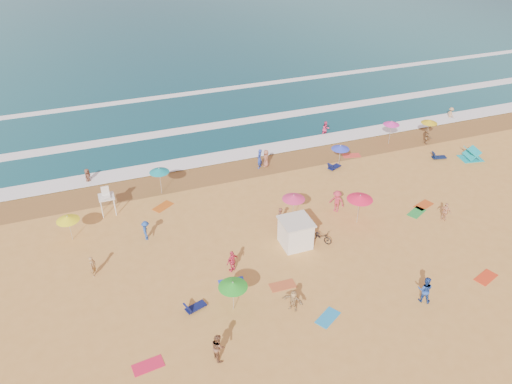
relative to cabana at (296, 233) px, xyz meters
name	(u,v)px	position (x,y,z in m)	size (l,w,h in m)	color
ground	(304,247)	(0.51, -0.55, -1.00)	(220.00, 220.00, 0.00)	gold
ocean	(133,6)	(0.51, 83.45, -1.00)	(220.00, 140.00, 0.18)	#0C4756
wet_sand	(248,167)	(0.51, 11.95, -0.99)	(220.00, 220.00, 0.00)	olive
surf_foam	(220,128)	(0.51, 20.77, -0.90)	(200.00, 18.70, 0.05)	white
cabana	(296,233)	(0.00, 0.00, 0.00)	(2.00, 2.00, 2.00)	white
cabana_roof	(296,221)	(0.00, 0.00, 1.06)	(2.20, 2.20, 0.12)	silver
bicycle	(321,236)	(1.90, -0.30, -0.53)	(0.63, 1.80, 0.94)	black
lifeguard_stand	(107,202)	(-12.30, 8.76, 0.05)	(1.20, 1.20, 2.10)	white
beach_umbrellas	(345,212)	(3.79, -0.18, 1.11)	(67.01, 26.58, 0.76)	#DF316E
loungers	(385,260)	(5.09, -3.93, -0.83)	(53.10, 24.08, 0.34)	#0F164F
towels	(310,258)	(0.38, -1.79, -0.98)	(25.71, 22.27, 0.03)	#DE1B43
beachgoers	(301,206)	(1.99, 3.34, -0.20)	(47.59, 24.50, 2.15)	#DA366B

